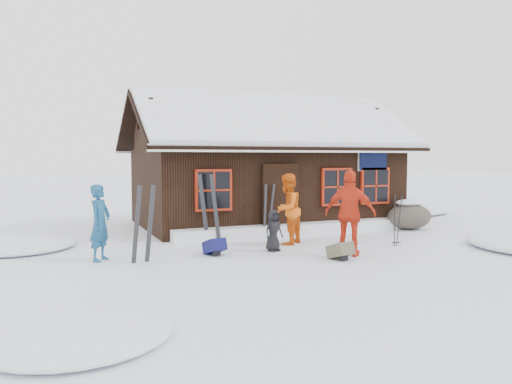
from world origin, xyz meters
TOP-DOWN VIEW (x-y plane):
  - ground at (0.00, 0.00)m, footprint 120.00×120.00m
  - mountain_hut at (1.50, 4.98)m, footprint 8.90×6.09m
  - snow_drift at (1.50, 2.25)m, footprint 7.60×0.60m
  - snow_mounds at (1.65, 1.86)m, footprint 20.60×13.20m
  - skier_teal at (-4.24, 0.71)m, footprint 0.67×0.72m
  - skier_orange_left at (0.41, 0.99)m, footprint 1.13×1.09m
  - skier_orange_right at (1.02, -0.96)m, footprint 1.16×1.13m
  - skier_crouched at (-0.32, 0.26)m, footprint 0.55×0.42m
  - boulder at (5.11, 1.90)m, footprint 1.45×1.09m
  - ski_pair_left at (-3.41, 0.19)m, footprint 0.54×0.16m
  - ski_pair_mid at (-1.35, 2.02)m, footprint 0.58×0.27m
  - ski_pair_right at (0.42, 2.20)m, footprint 0.47×0.24m
  - ski_poles at (2.88, -0.28)m, footprint 0.24×0.12m
  - backpack_blue at (-1.77, 0.34)m, footprint 0.46×0.56m
  - backpack_olive at (0.61, -1.23)m, footprint 0.45×0.56m

SIDE VIEW (x-z plane):
  - ground at x=0.00m, z-range 0.00..0.00m
  - snow_mounds at x=1.65m, z-range -0.24..0.24m
  - backpack_blue at x=-1.77m, z-range 0.00..0.28m
  - backpack_olive at x=0.61m, z-range 0.00..0.28m
  - snow_drift at x=1.50m, z-range 0.00..0.35m
  - boulder at x=5.11m, z-range 0.01..0.85m
  - skier_crouched at x=-0.32m, z-range 0.00..1.00m
  - ski_poles at x=2.88m, z-range -0.04..1.30m
  - ski_pair_right at x=0.42m, z-range -0.05..1.50m
  - ski_pair_left at x=-3.41m, z-range -0.05..1.66m
  - skier_teal at x=-4.24m, z-range 0.00..1.66m
  - ski_pair_mid at x=-1.35m, z-range -0.05..1.80m
  - skier_orange_left at x=0.41m, z-range 0.00..1.83m
  - skier_orange_right at x=1.02m, z-range 0.00..1.95m
  - mountain_hut at x=1.50m, z-range -0.63..3.79m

